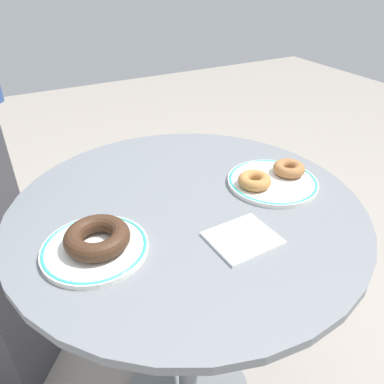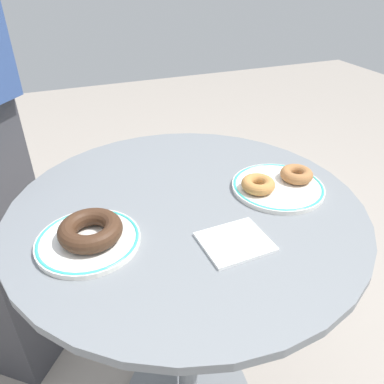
{
  "view_description": "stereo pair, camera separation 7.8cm",
  "coord_description": "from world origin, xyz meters",
  "px_view_note": "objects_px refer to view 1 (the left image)",
  "views": [
    {
      "loc": [
        -0.3,
        -0.58,
        1.19
      ],
      "look_at": [
        0.01,
        -0.0,
        0.77
      ],
      "focal_mm": 35.09,
      "sensor_mm": 36.0,
      "label": 1
    },
    {
      "loc": [
        -0.23,
        -0.61,
        1.19
      ],
      "look_at": [
        0.01,
        -0.0,
        0.77
      ],
      "focal_mm": 35.09,
      "sensor_mm": 36.0,
      "label": 2
    }
  ],
  "objects_px": {
    "plate_left": "(95,248)",
    "donut_old_fashioned": "(255,180)",
    "plate_right": "(272,182)",
    "donut_chocolate": "(97,237)",
    "donut_cinnamon": "(289,168)",
    "cafe_table": "(187,282)",
    "paper_napkin": "(243,238)"
  },
  "relations": [
    {
      "from": "cafe_table",
      "to": "plate_right",
      "type": "distance_m",
      "value": 0.32
    },
    {
      "from": "donut_old_fashioned",
      "to": "paper_napkin",
      "type": "height_order",
      "value": "donut_old_fashioned"
    },
    {
      "from": "plate_right",
      "to": "donut_chocolate",
      "type": "relative_size",
      "value": 1.77
    },
    {
      "from": "plate_right",
      "to": "donut_chocolate",
      "type": "distance_m",
      "value": 0.42
    },
    {
      "from": "plate_left",
      "to": "donut_old_fashioned",
      "type": "height_order",
      "value": "donut_old_fashioned"
    },
    {
      "from": "donut_cinnamon",
      "to": "donut_old_fashioned",
      "type": "bearing_deg",
      "value": -176.3
    },
    {
      "from": "cafe_table",
      "to": "plate_right",
      "type": "xyz_separation_m",
      "value": [
        0.21,
        -0.02,
        0.23
      ]
    },
    {
      "from": "cafe_table",
      "to": "donut_old_fashioned",
      "type": "distance_m",
      "value": 0.3
    },
    {
      "from": "donut_cinnamon",
      "to": "donut_old_fashioned",
      "type": "distance_m",
      "value": 0.1
    },
    {
      "from": "cafe_table",
      "to": "plate_left",
      "type": "bearing_deg",
      "value": -165.79
    },
    {
      "from": "plate_right",
      "to": "donut_old_fashioned",
      "type": "bearing_deg",
      "value": 179.8
    },
    {
      "from": "plate_right",
      "to": "donut_chocolate",
      "type": "bearing_deg",
      "value": -175.23
    },
    {
      "from": "plate_left",
      "to": "paper_napkin",
      "type": "distance_m",
      "value": 0.27
    },
    {
      "from": "cafe_table",
      "to": "plate_left",
      "type": "height_order",
      "value": "plate_left"
    },
    {
      "from": "plate_left",
      "to": "donut_old_fashioned",
      "type": "relative_size",
      "value": 2.56
    },
    {
      "from": "donut_old_fashioned",
      "to": "paper_napkin",
      "type": "distance_m",
      "value": 0.18
    },
    {
      "from": "donut_cinnamon",
      "to": "donut_old_fashioned",
      "type": "relative_size",
      "value": 1.0
    },
    {
      "from": "donut_chocolate",
      "to": "donut_old_fashioned",
      "type": "xyz_separation_m",
      "value": [
        0.36,
        0.03,
        -0.0
      ]
    },
    {
      "from": "donut_old_fashioned",
      "to": "paper_napkin",
      "type": "bearing_deg",
      "value": -132.7
    },
    {
      "from": "cafe_table",
      "to": "donut_old_fashioned",
      "type": "bearing_deg",
      "value": -6.73
    },
    {
      "from": "cafe_table",
      "to": "donut_chocolate",
      "type": "bearing_deg",
      "value": -165.28
    },
    {
      "from": "donut_chocolate",
      "to": "cafe_table",
      "type": "bearing_deg",
      "value": 14.72
    },
    {
      "from": "donut_chocolate",
      "to": "donut_cinnamon",
      "type": "bearing_deg",
      "value": 5.08
    },
    {
      "from": "plate_left",
      "to": "donut_old_fashioned",
      "type": "distance_m",
      "value": 0.37
    },
    {
      "from": "donut_old_fashioned",
      "to": "paper_napkin",
      "type": "xyz_separation_m",
      "value": [
        -0.12,
        -0.13,
        -0.02
      ]
    },
    {
      "from": "plate_right",
      "to": "donut_chocolate",
      "type": "xyz_separation_m",
      "value": [
        -0.41,
        -0.03,
        0.02
      ]
    },
    {
      "from": "donut_chocolate",
      "to": "donut_cinnamon",
      "type": "relative_size",
      "value": 1.57
    },
    {
      "from": "plate_left",
      "to": "donut_chocolate",
      "type": "bearing_deg",
      "value": -1.17
    },
    {
      "from": "donut_cinnamon",
      "to": "paper_napkin",
      "type": "bearing_deg",
      "value": -148.31
    },
    {
      "from": "plate_left",
      "to": "paper_napkin",
      "type": "height_order",
      "value": "plate_left"
    },
    {
      "from": "donut_cinnamon",
      "to": "paper_napkin",
      "type": "relative_size",
      "value": 0.61
    },
    {
      "from": "donut_cinnamon",
      "to": "paper_napkin",
      "type": "height_order",
      "value": "donut_cinnamon"
    }
  ]
}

